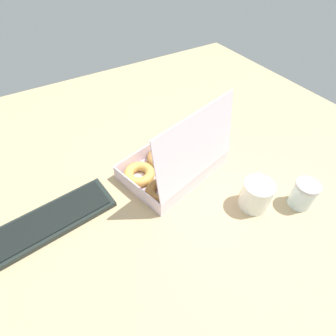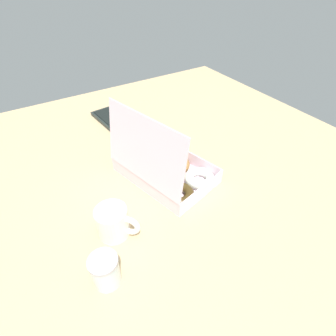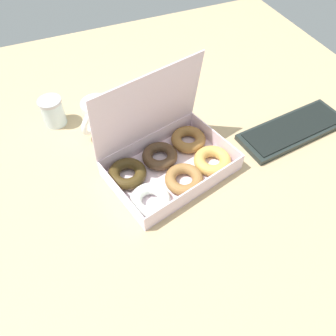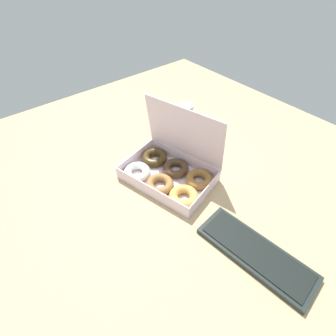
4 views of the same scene
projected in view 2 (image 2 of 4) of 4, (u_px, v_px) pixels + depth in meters
ground_plane at (164, 181)px, 99.37cm from camera, size 180.00×180.00×2.00cm
donut_box at (164, 170)px, 97.55cm from camera, size 39.64×32.06×29.09cm
keyboard at (120, 124)px, 127.73cm from camera, size 38.16×17.03×2.20cm
coffee_mug at (114, 222)px, 76.87cm from camera, size 11.68×11.25×9.93cm
glass_jar at (105, 271)px, 65.61cm from camera, size 7.49×7.49×9.48cm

